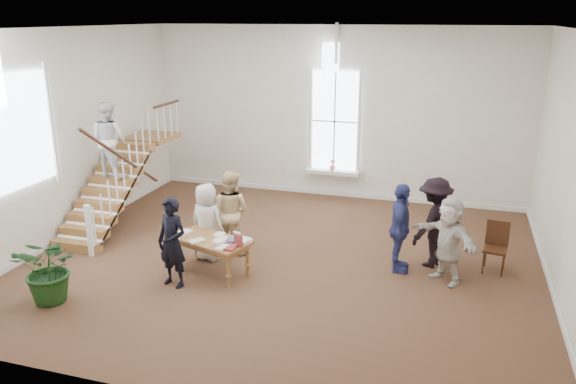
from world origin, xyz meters
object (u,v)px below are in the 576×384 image
(police_officer, at_px, (172,243))
(side_chair, at_px, (496,244))
(person_yellow, at_px, (230,212))
(woman_cluster_b, at_px, (434,222))
(library_table, at_px, (212,243))
(elderly_woman, at_px, (207,222))
(woman_cluster_a, at_px, (400,228))
(floor_plant, at_px, (51,269))
(woman_cluster_c, at_px, (448,240))

(police_officer, relative_size, side_chair, 1.69)
(person_yellow, height_order, side_chair, person_yellow)
(person_yellow, height_order, woman_cluster_b, woman_cluster_b)
(library_table, height_order, elderly_woman, elderly_woman)
(elderly_woman, distance_m, woman_cluster_a, 3.78)
(side_chair, bearing_deg, elderly_woman, -160.29)
(police_officer, height_order, floor_plant, police_officer)
(person_yellow, bearing_deg, elderly_woman, 65.36)
(police_officer, xyz_separation_m, woman_cluster_a, (3.84, 1.82, 0.04))
(woman_cluster_b, bearing_deg, police_officer, -32.60)
(police_officer, bearing_deg, library_table, 67.46)
(woman_cluster_b, distance_m, floor_plant, 7.04)
(library_table, height_order, floor_plant, floor_plant)
(police_officer, distance_m, person_yellow, 1.80)
(elderly_woman, xyz_separation_m, floor_plant, (-1.80, -2.42, -0.18))
(police_officer, bearing_deg, floor_plant, -131.95)
(woman_cluster_b, bearing_deg, side_chair, 125.32)
(police_officer, height_order, woman_cluster_b, woman_cluster_b)
(elderly_woman, bearing_deg, library_table, 132.87)
(elderly_woman, xyz_separation_m, woman_cluster_a, (3.74, 0.57, 0.08))
(elderly_woman, bearing_deg, woman_cluster_b, -155.15)
(side_chair, bearing_deg, woman_cluster_a, -154.50)
(floor_plant, bearing_deg, person_yellow, 54.28)
(elderly_woman, height_order, woman_cluster_b, woman_cluster_b)
(person_yellow, distance_m, floor_plant, 3.60)
(floor_plant, bearing_deg, library_table, 39.85)
(elderly_woman, relative_size, floor_plant, 1.29)
(person_yellow, relative_size, side_chair, 1.76)
(woman_cluster_a, distance_m, side_chair, 1.89)
(library_table, height_order, woman_cluster_a, woman_cluster_a)
(woman_cluster_c, height_order, floor_plant, woman_cluster_c)
(floor_plant, bearing_deg, side_chair, 25.78)
(police_officer, xyz_separation_m, elderly_woman, (0.10, 1.25, -0.04))
(person_yellow, bearing_deg, side_chair, -166.92)
(woman_cluster_c, xyz_separation_m, floor_plant, (-6.44, -2.78, -0.21))
(woman_cluster_b, xyz_separation_m, side_chair, (1.18, 0.10, -0.34))
(library_table, distance_m, elderly_woman, 0.73)
(woman_cluster_b, height_order, side_chair, woman_cluster_b)
(elderly_woman, distance_m, person_yellow, 0.59)
(woman_cluster_c, distance_m, side_chair, 1.19)
(police_officer, xyz_separation_m, person_yellow, (0.40, 1.75, 0.03))
(police_officer, bearing_deg, side_chair, 36.42)
(woman_cluster_c, xyz_separation_m, side_chair, (0.88, 0.75, -0.27))
(person_yellow, bearing_deg, woman_cluster_a, -172.57)
(woman_cluster_c, bearing_deg, side_chair, 83.56)
(side_chair, bearing_deg, police_officer, -148.89)
(person_yellow, relative_size, woman_cluster_b, 0.97)
(library_table, relative_size, side_chair, 1.69)
(woman_cluster_c, bearing_deg, woman_cluster_a, -149.50)
(police_officer, xyz_separation_m, woman_cluster_b, (4.44, 2.27, 0.06))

